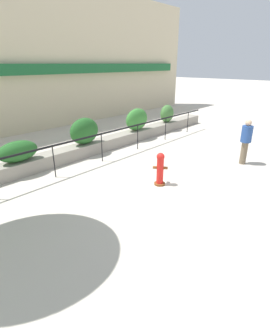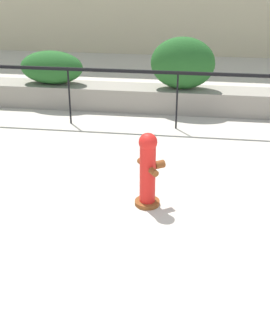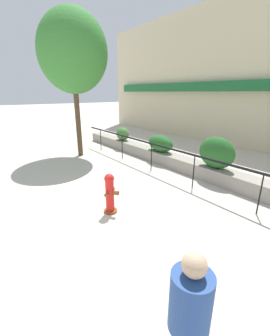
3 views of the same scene
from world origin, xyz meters
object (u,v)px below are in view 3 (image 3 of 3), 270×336
(hedge_bush_2, at_px, (217,153))
(street_tree, at_px, (73,53))
(hedge_bush_0, at_px, (123,134))
(fire_hydrant, at_px, (110,193))
(pedestrian, at_px, (189,318))
(hedge_bush_1, at_px, (160,143))

(hedge_bush_2, relative_size, street_tree, 0.21)
(hedge_bush_0, height_order, fire_hydrant, hedge_bush_0)
(hedge_bush_2, height_order, fire_hydrant, hedge_bush_2)
(hedge_bush_2, distance_m, street_tree, 7.53)
(hedge_bush_0, distance_m, street_tree, 4.56)
(hedge_bush_0, relative_size, pedestrian, 0.52)
(street_tree, bearing_deg, fire_hydrant, -15.98)
(hedge_bush_1, height_order, fire_hydrant, hedge_bush_1)
(hedge_bush_1, relative_size, street_tree, 0.22)
(hedge_bush_1, distance_m, hedge_bush_2, 2.87)
(hedge_bush_2, height_order, street_tree, street_tree)
(hedge_bush_0, relative_size, street_tree, 0.14)
(hedge_bush_1, relative_size, pedestrian, 0.81)
(hedge_bush_2, height_order, pedestrian, pedestrian)
(hedge_bush_1, xyz_separation_m, pedestrian, (6.31, -5.39, 0.13))
(fire_hydrant, relative_size, street_tree, 0.17)
(hedge_bush_0, height_order, hedge_bush_1, hedge_bush_1)
(hedge_bush_0, height_order, hedge_bush_2, hedge_bush_2)
(street_tree, height_order, pedestrian, street_tree)
(hedge_bush_2, distance_m, fire_hydrant, 4.17)
(hedge_bush_1, xyz_separation_m, fire_hydrant, (2.61, -4.13, -0.31))
(hedge_bush_1, distance_m, fire_hydrant, 4.89)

